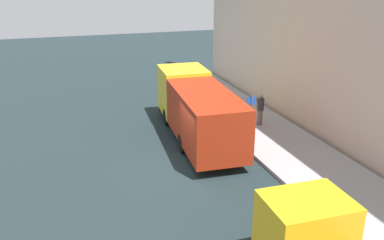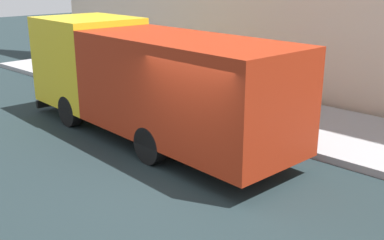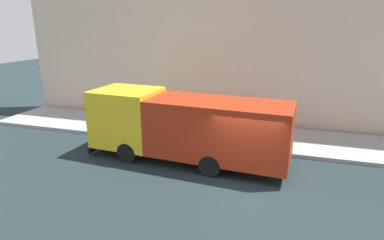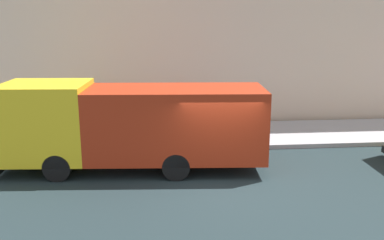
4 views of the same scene
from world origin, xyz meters
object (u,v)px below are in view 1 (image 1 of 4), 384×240
Objects in this scene: large_utility_truck at (197,108)px; traffic_cone_orange at (208,99)px; street_sign_post at (251,116)px; pedestrian_walking at (260,109)px.

traffic_cone_orange is at bearing 66.53° from large_utility_truck.
large_utility_truck is at bearing 132.52° from street_sign_post.
traffic_cone_orange is 6.50m from street_sign_post.
pedestrian_walking is at bearing 53.12° from street_sign_post.
pedestrian_walking is (3.62, 0.28, -0.55)m from large_utility_truck.
street_sign_post is (-0.39, -6.40, 1.10)m from traffic_cone_orange.
large_utility_truck is 5.02m from traffic_cone_orange.
street_sign_post is at bearing -43.54° from large_utility_truck.
pedestrian_walking is at bearing -71.52° from traffic_cone_orange.
street_sign_post is at bearing -93.45° from traffic_cone_orange.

